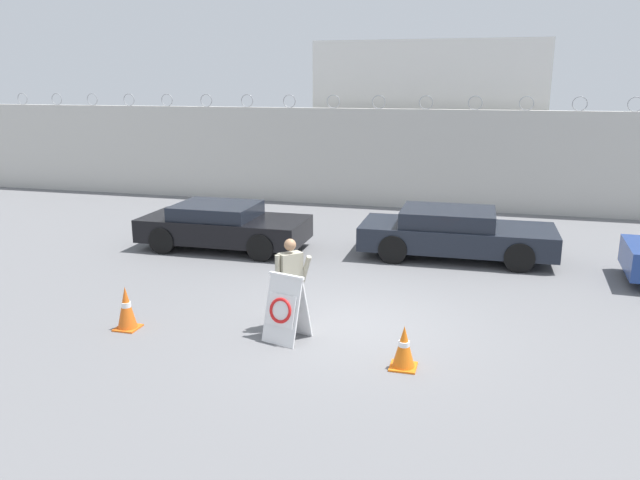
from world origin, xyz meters
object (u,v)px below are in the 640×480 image
Objects in this scene: traffic_cone_mid at (126,308)px; barricade_sign at (286,308)px; traffic_cone_near at (404,347)px; parked_car_front_coupe at (223,225)px; security_guard at (291,280)px; parked_car_rear_sedan at (455,233)px.

barricade_sign is at bearing 5.61° from traffic_cone_mid.
barricade_sign is at bearing 165.23° from traffic_cone_near.
barricade_sign is 6.34m from parked_car_front_coupe.
parked_car_front_coupe is (-3.40, 4.75, -0.29)m from security_guard.
barricade_sign reaches higher than traffic_cone_near.
parked_car_rear_sedan is (0.37, 6.54, 0.29)m from traffic_cone_near.
security_guard reaches higher than barricade_sign.
parked_car_rear_sedan is at bearing 83.46° from barricade_sign.
barricade_sign is 1.47× the size of traffic_cone_mid.
traffic_cone_mid is 5.62m from parked_car_front_coupe.
parked_car_rear_sedan is (2.45, 5.99, 0.05)m from barricade_sign.
parked_car_front_coupe is at bearing 139.04° from barricade_sign.
barricade_sign is 0.27× the size of parked_car_front_coupe.
security_guard is 0.38× the size of parked_car_front_coupe.
security_guard reaches higher than parked_car_rear_sedan.
barricade_sign is at bearing -128.49° from security_guard.
barricade_sign is at bearing -113.23° from parked_car_rear_sedan.
security_guard reaches higher than parked_car_front_coupe.
barricade_sign is 6.47m from parked_car_rear_sedan.
parked_car_rear_sedan reaches higher than parked_car_front_coupe.
parked_car_front_coupe is (-0.59, 5.58, 0.22)m from traffic_cone_mid.
security_guard reaches higher than traffic_cone_near.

